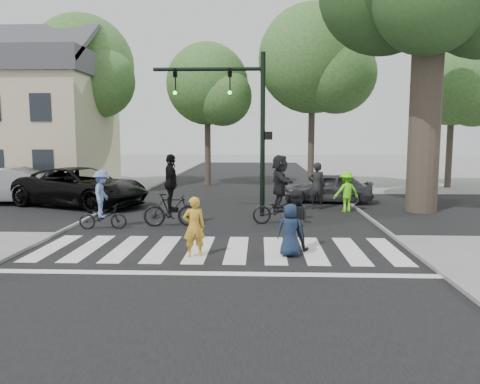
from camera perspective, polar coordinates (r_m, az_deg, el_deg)
The scene contains 24 objects.
ground at distance 11.58m, azimuth -3.12°, elevation -8.21°, with size 120.00×120.00×0.00m, color gray.
road_stem at distance 16.44m, azimuth -1.46°, elevation -3.62°, with size 10.00×70.00×0.01m, color black.
road_cross at distance 19.39m, azimuth -0.86°, elevation -1.99°, with size 70.00×10.00×0.01m, color black.
curb_left at distance 17.51m, azimuth -18.21°, elevation -3.17°, with size 0.10×70.00×0.10m, color gray.
curb_right at distance 16.87m, azimuth 15.96°, elevation -3.47°, with size 0.10×70.00×0.10m, color gray.
crosswalk at distance 12.21m, azimuth -2.82°, elevation -7.36°, with size 10.00×3.85×0.01m.
traffic_signal at distance 17.36m, azimuth -0.04°, elevation 9.86°, with size 4.45×0.29×6.00m.
bg_tree_0 at distance 31.06m, azimuth -26.77°, elevation 12.01°, with size 5.46×5.20×8.97m.
bg_tree_1 at distance 28.57m, azimuth -18.24°, elevation 13.94°, with size 6.09×5.80×9.80m.
bg_tree_2 at distance 28.02m, azimuth -3.54°, elevation 12.62°, with size 5.04×4.80×8.40m.
bg_tree_3 at distance 26.87m, azimuth 9.57°, elevation 15.27°, with size 6.30×6.00×10.20m.
bg_tree_4 at distance 29.55m, azimuth 25.06°, elevation 11.41°, with size 4.83×4.60×8.15m.
house at distance 28.09m, azimuth -24.48°, elevation 7.94°, with size 8.40×8.10×8.82m.
pedestrian_woman at distance 11.70m, azimuth -5.62°, elevation -4.25°, with size 0.55×0.36×1.52m, color gold.
pedestrian_child at distance 11.75m, azimuth 6.15°, elevation -4.66°, with size 0.65×0.43×1.34m, color #17253F.
pedestrian_adult at distance 12.40m, azimuth 6.66°, elevation -3.41°, with size 0.78×0.61×1.61m, color black.
cyclist_left at distance 15.65m, azimuth -16.43°, elevation -1.38°, with size 1.56×1.03×1.92m.
cyclist_mid at distance 15.62m, azimuth -8.38°, elevation -0.60°, with size 1.90×1.18×2.41m.
cyclist_right at distance 15.99m, azimuth 4.86°, elevation -0.14°, with size 1.94×1.80×2.36m.
car_suv at distance 20.99m, azimuth -18.83°, elevation 0.60°, with size 2.75×5.97×1.66m, color black.
car_silver at distance 22.65m, azimuth -25.07°, elevation 0.68°, with size 1.70×4.87×1.61m, color gray.
car_grey at distance 21.31m, azimuth 10.65°, elevation 0.52°, with size 1.59×3.95×1.35m, color #38383E.
bystander_hivis at distance 18.90m, azimuth 12.84°, elevation 0.06°, with size 1.04×0.60×1.61m, color #6CFF18.
bystander_dark at distance 19.34m, azimuth 9.31°, elevation 0.76°, with size 0.70×0.46×1.93m, color black.
Camera 1 is at (1.09, -11.12, 3.04)m, focal length 35.00 mm.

